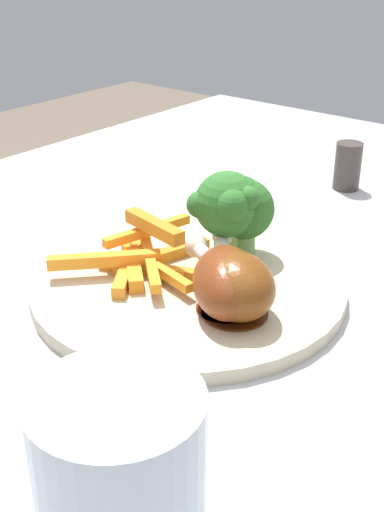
# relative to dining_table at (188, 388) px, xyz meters

# --- Properties ---
(dining_table) EXTENTS (1.16, 0.81, 0.72)m
(dining_table) POSITION_rel_dining_table_xyz_m (0.00, 0.00, 0.00)
(dining_table) COLOR #B7B7BC
(dining_table) RESTS_ON ground_plane
(dinner_plate) EXTENTS (0.26, 0.26, 0.01)m
(dinner_plate) POSITION_rel_dining_table_xyz_m (0.00, -0.00, 0.10)
(dinner_plate) COLOR beige
(dinner_plate) RESTS_ON dining_table
(broccoli_floret_front) EXTENTS (0.06, 0.06, 0.08)m
(broccoli_floret_front) POSITION_rel_dining_table_xyz_m (0.05, -0.00, 0.16)
(broccoli_floret_front) COLOR #85B848
(broccoli_floret_front) RESTS_ON dinner_plate
(broccoli_floret_middle) EXTENTS (0.05, 0.06, 0.07)m
(broccoli_floret_middle) POSITION_rel_dining_table_xyz_m (0.07, -0.00, 0.15)
(broccoli_floret_middle) COLOR #73AD59
(broccoli_floret_middle) RESTS_ON dinner_plate
(carrot_fries_pile) EXTENTS (0.13, 0.11, 0.04)m
(carrot_fries_pile) POSITION_rel_dining_table_xyz_m (-0.01, 0.04, 0.12)
(carrot_fries_pile) COLOR orange
(carrot_fries_pile) RESTS_ON dinner_plate
(chicken_drumstick_near) EXTENTS (0.12, 0.11, 0.05)m
(chicken_drumstick_near) POSITION_rel_dining_table_xyz_m (-0.02, -0.05, 0.13)
(chicken_drumstick_near) COLOR #521E0C
(chicken_drumstick_near) RESTS_ON dinner_plate
(chicken_drumstick_far) EXTENTS (0.09, 0.12, 0.05)m
(chicken_drumstick_far) POSITION_rel_dining_table_xyz_m (-0.02, -0.06, 0.13)
(chicken_drumstick_far) COLOR #4E220A
(chicken_drumstick_far) RESTS_ON dinner_plate
(pepper_shaker) EXTENTS (0.03, 0.03, 0.05)m
(pepper_shaker) POSITION_rel_dining_table_xyz_m (0.30, 0.01, 0.13)
(pepper_shaker) COLOR #423833
(pepper_shaker) RESTS_ON dining_table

